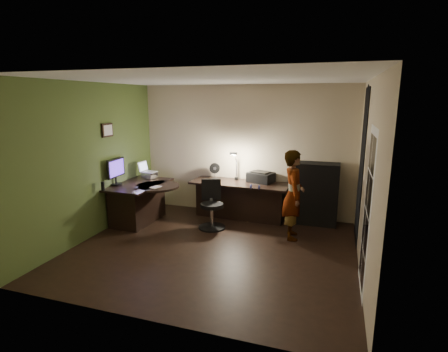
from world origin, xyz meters
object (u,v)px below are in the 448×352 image
(cabinet, at_px, (317,194))
(person, at_px, (293,195))
(desk_left, at_px, (140,203))
(office_chair, at_px, (212,205))
(desk_right, at_px, (240,200))
(monitor, at_px, (116,175))

(cabinet, xyz_separation_m, person, (-0.35, -0.87, 0.18))
(desk_left, height_order, office_chair, office_chair)
(desk_right, relative_size, cabinet, 1.65)
(desk_right, bearing_deg, desk_left, -152.61)
(monitor, bearing_deg, desk_right, 22.30)
(desk_left, xyz_separation_m, desk_right, (1.83, 0.84, -0.02))
(desk_left, bearing_deg, monitor, -144.53)
(desk_left, height_order, person, person)
(desk_right, xyz_separation_m, person, (1.16, -0.72, 0.41))
(office_chair, distance_m, person, 1.54)
(desk_right, distance_m, monitor, 2.51)
(desk_right, xyz_separation_m, office_chair, (-0.35, -0.73, 0.08))
(desk_right, xyz_separation_m, monitor, (-2.18, -1.07, 0.61))
(office_chair, bearing_deg, cabinet, 2.60)
(desk_left, distance_m, office_chair, 1.49)
(desk_left, xyz_separation_m, person, (2.99, 0.12, 0.39))
(monitor, relative_size, office_chair, 0.60)
(desk_left, distance_m, desk_right, 2.02)
(cabinet, height_order, monitor, cabinet)
(monitor, xyz_separation_m, person, (3.34, 0.35, -0.20))
(office_chair, bearing_deg, person, -22.42)
(office_chair, height_order, person, person)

